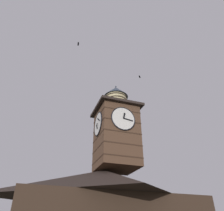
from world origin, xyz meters
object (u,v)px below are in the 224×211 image
at_px(flying_bird_low, 140,77).
at_px(moon, 112,170).
at_px(pine_tree_behind, 108,195).
at_px(flying_bird_high, 78,44).
at_px(clock_tower, 116,130).

bearing_deg(flying_bird_low, moon, -103.16).
distance_m(pine_tree_behind, flying_bird_high, 16.51).
bearing_deg(flying_bird_high, clock_tower, -179.72).
height_order(clock_tower, moon, moon).
height_order(pine_tree_behind, flying_bird_low, flying_bird_low).
bearing_deg(flying_bird_high, flying_bird_low, -161.38).
relative_size(pine_tree_behind, moon, 8.56).
bearing_deg(pine_tree_behind, flying_bird_low, 144.75).
bearing_deg(flying_bird_low, clock_tower, 33.36).
xyz_separation_m(clock_tower, pine_tree_behind, (-1.04, -5.44, -4.97)).
xyz_separation_m(clock_tower, flying_bird_high, (4.37, 0.02, 9.64)).
distance_m(pine_tree_behind, flying_bird_low, 15.13).
bearing_deg(clock_tower, pine_tree_behind, -100.79).
height_order(clock_tower, pine_tree_behind, clock_tower).
xyz_separation_m(moon, flying_bird_low, (7.38, 31.58, 4.10)).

